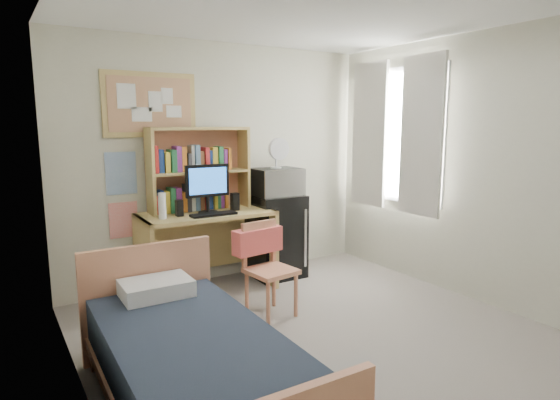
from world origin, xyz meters
TOP-DOWN VIEW (x-y plane):
  - floor at (0.00, 0.00)m, footprint 3.60×4.20m
  - wall_back at (0.00, 2.10)m, footprint 3.60×0.04m
  - wall_left at (-1.80, 0.00)m, footprint 0.04×4.20m
  - wall_right at (1.80, 0.00)m, footprint 0.04×4.20m
  - window_unit at (1.75, 1.20)m, footprint 0.10×1.40m
  - curtain_left at (1.72, 0.80)m, footprint 0.04×0.55m
  - curtain_right at (1.72, 1.60)m, footprint 0.04×0.55m
  - bulletin_board at (-0.78, 2.08)m, footprint 0.94×0.03m
  - poster_wave at (-1.10, 2.09)m, footprint 0.30×0.01m
  - poster_japan at (-1.10, 2.09)m, footprint 0.28×0.01m
  - desk at (-0.36, 1.74)m, footprint 1.36×0.70m
  - desk_chair at (-0.13, 0.84)m, footprint 0.48×0.48m
  - mini_fridge at (0.51, 1.80)m, footprint 0.56×0.56m
  - bed at (-1.28, -0.21)m, footprint 0.98×1.90m
  - hutch at (-0.35, 1.89)m, footprint 1.06×0.29m
  - monitor at (-0.36, 1.68)m, footprint 0.45×0.05m
  - keyboard at (-0.36, 1.54)m, footprint 0.46×0.16m
  - speaker_left at (-0.66, 1.69)m, footprint 0.07×0.07m
  - speaker_right at (-0.06, 1.68)m, footprint 0.08×0.08m
  - water_bottle at (-0.84, 1.65)m, footprint 0.07×0.07m
  - hoodie at (-0.15, 1.04)m, footprint 0.50×0.21m
  - microwave at (0.51, 1.78)m, footprint 0.53×0.40m
  - desk_fan at (0.51, 1.78)m, footprint 0.24×0.24m
  - pillow at (-1.27, 0.54)m, footprint 0.49×0.35m

SIDE VIEW (x-z plane):
  - floor at x=0.00m, z-range -0.02..0.00m
  - bed at x=-1.28m, z-range 0.00..0.52m
  - desk at x=-0.36m, z-range 0.00..0.84m
  - desk_chair at x=-0.13m, z-range 0.00..0.86m
  - mini_fridge at x=0.51m, z-range 0.00..0.94m
  - pillow at x=-1.27m, z-range 0.52..0.63m
  - hoodie at x=-0.15m, z-range 0.55..0.78m
  - poster_japan at x=-1.10m, z-range 0.60..0.96m
  - keyboard at x=-0.36m, z-range 0.84..0.86m
  - speaker_left at x=-0.66m, z-range 0.84..1.00m
  - speaker_right at x=-0.06m, z-range 0.84..1.02m
  - water_bottle at x=-0.84m, z-range 0.84..1.09m
  - monitor at x=-0.36m, z-range 0.84..1.32m
  - microwave at x=0.51m, z-range 0.94..1.24m
  - poster_wave at x=-1.10m, z-range 1.04..1.46m
  - hutch at x=-0.35m, z-range 0.84..1.70m
  - wall_back at x=0.00m, z-range 0.00..2.60m
  - wall_left at x=-1.80m, z-range 0.00..2.60m
  - wall_right at x=1.80m, z-range 0.00..2.60m
  - desk_fan at x=0.51m, z-range 1.24..1.54m
  - window_unit at x=1.75m, z-range 0.75..2.45m
  - curtain_left at x=1.72m, z-range 0.75..2.45m
  - curtain_right at x=1.72m, z-range 0.75..2.45m
  - bulletin_board at x=-0.78m, z-range 1.60..2.24m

